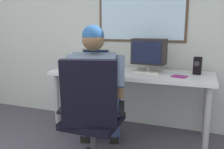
{
  "coord_description": "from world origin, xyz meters",
  "views": [
    {
      "loc": [
        1.02,
        -0.28,
        1.25
      ],
      "look_at": [
        0.21,
        1.9,
        0.79
      ],
      "focal_mm": 38.1,
      "sensor_mm": 36.0,
      "label": 1
    }
  ],
  "objects": [
    {
      "name": "desk",
      "position": [
        0.29,
        2.28,
        0.67
      ],
      "size": [
        1.81,
        0.63,
        0.75
      ],
      "color": "#98969A",
      "rests_on": "ground"
    },
    {
      "name": "desk_speaker",
      "position": [
        1.01,
        2.39,
        0.85
      ],
      "size": [
        0.09,
        0.1,
        0.19
      ],
      "color": "black",
      "rests_on": "desk"
    },
    {
      "name": "wine_glass",
      "position": [
        0.19,
        2.15,
        0.84
      ],
      "size": [
        0.09,
        0.09,
        0.12
      ],
      "color": "silver",
      "rests_on": "desk"
    },
    {
      "name": "cd_case",
      "position": [
        0.84,
        2.18,
        0.76
      ],
      "size": [
        0.17,
        0.16,
        0.01
      ],
      "color": "#871368",
      "rests_on": "desk"
    },
    {
      "name": "office_chair",
      "position": [
        0.21,
        1.41,
        0.57
      ],
      "size": [
        0.62,
        0.58,
        1.02
      ],
      "color": "black",
      "rests_on": "ground"
    },
    {
      "name": "laptop",
      "position": [
        -0.19,
        2.36,
        0.82
      ],
      "size": [
        0.39,
        0.37,
        0.24
      ],
      "color": "gray",
      "rests_on": "desk"
    },
    {
      "name": "wall_rear",
      "position": [
        0.01,
        2.66,
        1.37
      ],
      "size": [
        5.52,
        0.08,
        2.73
      ],
      "color": "#BABEBA",
      "rests_on": "ground"
    },
    {
      "name": "person_seated",
      "position": [
        0.14,
        1.66,
        0.66
      ],
      "size": [
        0.66,
        0.86,
        1.27
      ],
      "color": "navy",
      "rests_on": "ground"
    },
    {
      "name": "crt_monitor",
      "position": [
        0.49,
        2.32,
        0.97
      ],
      "size": [
        0.39,
        0.26,
        0.37
      ],
      "color": "beige",
      "rests_on": "desk"
    }
  ]
}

